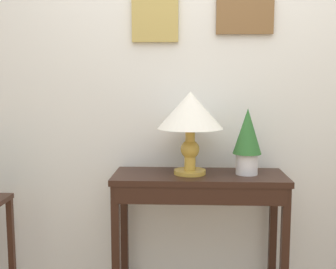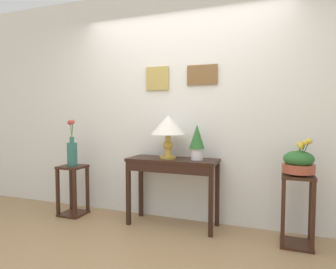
# 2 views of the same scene
# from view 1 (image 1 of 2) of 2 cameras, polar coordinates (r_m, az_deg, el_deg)

# --- Properties ---
(back_wall_with_art) EXTENTS (9.00, 0.13, 2.80)m
(back_wall_with_art) POSITION_cam_1_polar(r_m,az_deg,el_deg) (2.73, 4.86, 8.78)
(back_wall_with_art) COLOR silver
(back_wall_with_art) RESTS_ON ground
(console_table) EXTENTS (1.03, 0.39, 0.78)m
(console_table) POSITION_cam_1_polar(r_m,az_deg,el_deg) (2.51, 4.32, -8.39)
(console_table) COLOR black
(console_table) RESTS_ON ground
(table_lamp) EXTENTS (0.39, 0.39, 0.49)m
(table_lamp) POSITION_cam_1_polar(r_m,az_deg,el_deg) (2.45, 3.08, 2.78)
(table_lamp) COLOR gold
(table_lamp) RESTS_ON console_table
(potted_plant_on_console) EXTENTS (0.17, 0.17, 0.39)m
(potted_plant_on_console) POSITION_cam_1_polar(r_m,az_deg,el_deg) (2.49, 10.86, -0.51)
(potted_plant_on_console) COLOR silver
(potted_plant_on_console) RESTS_ON console_table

